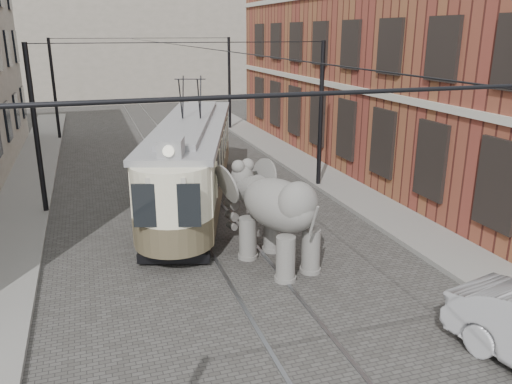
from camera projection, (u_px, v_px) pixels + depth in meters
name	position (u px, v px, depth m)	size (l,w,h in m)	color
ground	(242.00, 260.00, 14.73)	(120.00, 120.00, 0.00)	#413F3C
tram_rails	(242.00, 260.00, 14.73)	(1.54, 80.00, 0.02)	slate
sidewalk_right	(419.00, 233.00, 16.51)	(2.00, 60.00, 0.15)	slate
brick_building	(406.00, 39.00, 24.38)	(8.00, 26.00, 12.00)	brown
distant_block	(121.00, 24.00, 48.85)	(28.00, 10.00, 14.00)	gray
catenary	(196.00, 128.00, 18.30)	(11.00, 30.20, 6.00)	black
tram	(192.00, 141.00, 19.25)	(2.45, 11.88, 4.72)	beige
elephant	(279.00, 219.00, 14.08)	(2.48, 4.49, 2.75)	#5E5B57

